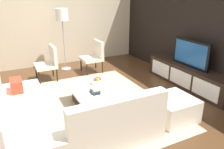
% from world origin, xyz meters
% --- Properties ---
extents(ground_plane, '(14.00, 14.00, 0.00)m').
position_xyz_m(ground_plane, '(0.00, 0.00, 0.00)').
color(ground_plane, '#4C301C').
extents(feature_wall_back, '(6.40, 0.12, 2.80)m').
position_xyz_m(feature_wall_back, '(0.00, 2.70, 1.40)').
color(feature_wall_back, black).
rests_on(feature_wall_back, ground).
extents(side_wall_left, '(0.12, 5.20, 2.80)m').
position_xyz_m(side_wall_left, '(-3.20, 0.20, 1.40)').
color(side_wall_left, beige).
rests_on(side_wall_left, ground).
extents(area_rug, '(3.28, 2.70, 0.01)m').
position_xyz_m(area_rug, '(-0.10, 0.00, 0.01)').
color(area_rug, tan).
rests_on(area_rug, ground).
extents(media_console, '(2.36, 0.49, 0.50)m').
position_xyz_m(media_console, '(0.00, 2.40, 0.25)').
color(media_console, black).
rests_on(media_console, ground).
extents(television, '(1.05, 0.06, 0.62)m').
position_xyz_m(television, '(0.00, 2.40, 0.81)').
color(television, black).
rests_on(television, media_console).
extents(sectional_couch, '(2.34, 2.33, 0.81)m').
position_xyz_m(sectional_couch, '(0.50, -0.87, 0.28)').
color(sectional_couch, beige).
rests_on(sectional_couch, ground).
extents(coffee_table, '(1.03, 0.96, 0.38)m').
position_xyz_m(coffee_table, '(-0.10, 0.10, 0.20)').
color(coffee_table, black).
rests_on(coffee_table, ground).
extents(accent_chair_near, '(0.55, 0.51, 0.87)m').
position_xyz_m(accent_chair_near, '(-1.90, -0.43, 0.49)').
color(accent_chair_near, black).
rests_on(accent_chair_near, ground).
extents(floor_lamp, '(0.34, 0.34, 1.71)m').
position_xyz_m(floor_lamp, '(-2.52, 0.14, 1.46)').
color(floor_lamp, '#A5A5AA').
rests_on(floor_lamp, ground).
extents(ottoman, '(0.70, 0.70, 0.40)m').
position_xyz_m(ottoman, '(0.96, 1.11, 0.20)').
color(ottoman, beige).
rests_on(ottoman, ground).
extents(fruit_bowl, '(0.28, 0.28, 0.13)m').
position_xyz_m(fruit_bowl, '(-0.28, 0.20, 0.43)').
color(fruit_bowl, silver).
rests_on(fruit_bowl, coffee_table).
extents(accent_chair_far, '(0.56, 0.53, 0.87)m').
position_xyz_m(accent_chair_far, '(-1.97, 0.83, 0.49)').
color(accent_chair_far, black).
rests_on(accent_chair_far, ground).
extents(book_stack, '(0.22, 0.16, 0.10)m').
position_xyz_m(book_stack, '(0.12, -0.02, 0.42)').
color(book_stack, '#1E232D').
rests_on(book_stack, coffee_table).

